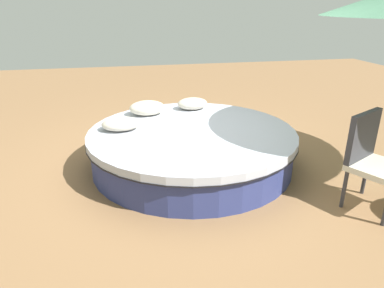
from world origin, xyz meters
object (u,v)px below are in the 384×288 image
at_px(throw_pillow_1, 147,108).
at_px(throw_pillow_2, 121,124).
at_px(patio_chair, 372,155).
at_px(round_bed, 192,147).
at_px(throw_pillow_0, 192,104).

relative_size(throw_pillow_1, throw_pillow_2, 1.05).
xyz_separation_m(throw_pillow_2, patio_chair, (2.43, -1.53, 0.01)).
bearing_deg(throw_pillow_2, round_bed, -12.77).
bearing_deg(patio_chair, round_bed, -67.96).
relative_size(throw_pillow_0, patio_chair, 0.46).
xyz_separation_m(round_bed, throw_pillow_0, (0.20, 0.92, 0.32)).
relative_size(round_bed, throw_pillow_2, 5.45).
distance_m(throw_pillow_1, patio_chair, 2.93).
relative_size(throw_pillow_0, throw_pillow_1, 0.89).
relative_size(round_bed, throw_pillow_1, 5.20).
bearing_deg(round_bed, throw_pillow_2, 167.23).
relative_size(round_bed, throw_pillow_0, 5.83).
height_order(round_bed, throw_pillow_1, throw_pillow_1).
bearing_deg(throw_pillow_1, throw_pillow_2, -123.55).
xyz_separation_m(throw_pillow_0, throw_pillow_2, (-1.07, -0.72, -0.01)).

